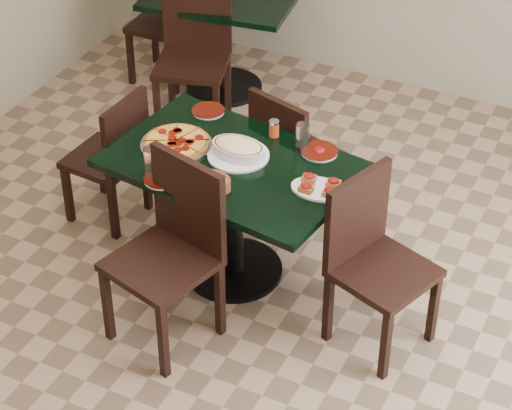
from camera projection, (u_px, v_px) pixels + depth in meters
The scene contains 20 objects.
floor at pixel (253, 320), 5.32m from camera, with size 5.50×5.50×0.00m, color #907053.
main_table at pixel (233, 190), 5.30m from camera, with size 1.38×0.99×0.75m.
back_table at pixel (223, 23), 6.96m from camera, with size 1.10×0.87×0.75m.
chair_far at pixel (289, 152), 5.73m from camera, with size 0.51×0.51×0.88m.
chair_near at pixel (174, 242), 4.95m from camera, with size 0.57×0.57×1.00m.
chair_right at pixel (372, 253), 4.94m from camera, with size 0.56×0.56×0.94m.
chair_left at pixel (114, 153), 5.76m from camera, with size 0.42×0.42×0.85m.
back_chair_near at pixel (194, 47), 6.61m from camera, with size 0.58×0.58×0.99m.
back_chair_left at pixel (173, 17), 7.08m from camera, with size 0.44×0.44×0.90m.
pepperoni_pizza at pixel (176, 143), 5.30m from camera, with size 0.38×0.38×0.04m.
lasagna_casserole at pixel (238, 149), 5.20m from camera, with size 0.33×0.33×0.09m.
bread_basket at pixel (212, 181), 4.98m from camera, with size 0.21×0.14×0.09m.
bruschetta_platter at pixel (319, 187), 4.97m from camera, with size 0.31×0.23×0.05m.
side_plate_near at pixel (162, 179), 5.05m from camera, with size 0.19×0.19×0.02m.
side_plate_far_r at pixel (319, 151), 5.25m from camera, with size 0.20×0.20×0.03m.
side_plate_far_l at pixel (208, 111), 5.58m from camera, with size 0.18×0.18×0.02m.
napkin_setting at pixel (182, 179), 5.06m from camera, with size 0.17×0.17×0.01m.
water_glass_a at pixel (302, 137), 5.24m from camera, with size 0.07×0.07×0.15m, color white.
water_glass_b at pixel (151, 162), 5.04m from camera, with size 0.08×0.08×0.17m, color white.
pepper_shaker at pixel (274, 128), 5.36m from camera, with size 0.06×0.06×0.09m.
Camera 1 is at (1.75, -3.47, 3.68)m, focal length 70.00 mm.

